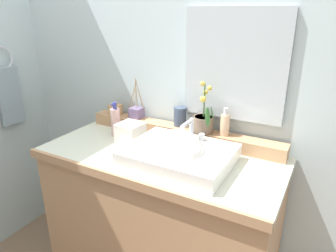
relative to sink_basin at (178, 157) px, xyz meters
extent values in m
cube|color=silver|center=(-0.13, 0.46, 0.38)|extent=(3.22, 0.20, 2.63)
cube|color=tan|center=(-0.13, 0.06, -0.50)|extent=(1.23, 0.56, 0.86)
cube|color=silver|center=(-0.13, 0.06, -0.06)|extent=(1.25, 0.58, 0.04)
cube|color=tan|center=(-0.13, -0.23, -0.06)|extent=(1.25, 0.02, 0.04)
cube|color=tan|center=(-0.13, 0.29, 0.00)|extent=(1.18, 0.10, 0.07)
cube|color=white|center=(0.00, 0.01, 0.00)|extent=(0.50, 0.39, 0.08)
sphere|color=white|center=(0.00, -0.01, 0.00)|extent=(0.27, 0.27, 0.27)
cylinder|color=silver|center=(0.00, 0.15, 0.09)|extent=(0.02, 0.02, 0.10)
cylinder|color=silver|center=(0.00, 0.09, 0.14)|extent=(0.02, 0.11, 0.02)
sphere|color=silver|center=(0.00, 0.15, 0.14)|extent=(0.03, 0.03, 0.03)
cylinder|color=silver|center=(-0.05, 0.15, 0.06)|extent=(0.03, 0.03, 0.04)
cylinder|color=silver|center=(0.06, 0.15, 0.06)|extent=(0.03, 0.03, 0.04)
ellipsoid|color=beige|center=(-0.14, 0.12, 0.05)|extent=(0.07, 0.04, 0.02)
cylinder|color=brown|center=(0.01, 0.27, 0.08)|extent=(0.11, 0.11, 0.09)
cylinder|color=tan|center=(0.01, 0.27, 0.12)|extent=(0.10, 0.10, 0.01)
cylinder|color=#476B38|center=(0.01, 0.27, 0.21)|extent=(0.01, 0.01, 0.18)
ellipsoid|color=#387033|center=(0.05, 0.24, 0.14)|extent=(0.04, 0.04, 0.10)
ellipsoid|color=#387033|center=(0.06, 0.29, 0.14)|extent=(0.03, 0.04, 0.09)
sphere|color=gold|center=(0.01, 0.26, 0.22)|extent=(0.03, 0.03, 0.03)
sphere|color=gold|center=(0.01, 0.29, 0.25)|extent=(0.03, 0.03, 0.03)
sphere|color=gold|center=(0.03, 0.28, 0.28)|extent=(0.03, 0.03, 0.03)
sphere|color=gold|center=(0.01, 0.25, 0.31)|extent=(0.03, 0.03, 0.03)
cylinder|color=#DDB48D|center=(0.13, 0.29, 0.09)|extent=(0.05, 0.05, 0.11)
cylinder|color=silver|center=(0.13, 0.29, 0.16)|extent=(0.02, 0.02, 0.02)
cylinder|color=silver|center=(0.13, 0.29, 0.17)|extent=(0.02, 0.02, 0.02)
cylinder|color=silver|center=(0.13, 0.28, 0.18)|extent=(0.01, 0.03, 0.01)
cylinder|color=#3A475C|center=(-0.15, 0.31, 0.09)|extent=(0.07, 0.07, 0.11)
cube|color=slate|center=(-0.44, 0.30, 0.06)|extent=(0.07, 0.07, 0.06)
cylinder|color=#9E7A4C|center=(-0.41, 0.30, 0.18)|extent=(0.06, 0.01, 0.19)
cylinder|color=#9E7A4C|center=(-0.43, 0.32, 0.18)|extent=(0.03, 0.04, 0.19)
cylinder|color=#9E7A4C|center=(-0.45, 0.31, 0.18)|extent=(0.01, 0.03, 0.18)
cylinder|color=#9E7A4C|center=(-0.47, 0.30, 0.16)|extent=(0.06, 0.01, 0.16)
cylinder|color=#9E7A4C|center=(-0.45, 0.28, 0.17)|extent=(0.02, 0.04, 0.17)
cylinder|color=#9E7A4C|center=(-0.44, 0.29, 0.16)|extent=(0.01, 0.02, 0.14)
cube|color=tan|center=(-0.59, 0.28, 0.07)|extent=(0.08, 0.06, 0.07)
cylinder|color=#D4A39C|center=(-0.48, 0.14, 0.04)|extent=(0.06, 0.06, 0.16)
cylinder|color=navy|center=(-0.48, 0.14, 0.13)|extent=(0.02, 0.02, 0.02)
cylinder|color=navy|center=(-0.48, 0.14, 0.15)|extent=(0.03, 0.03, 0.02)
cylinder|color=navy|center=(-0.48, 0.13, 0.16)|extent=(0.01, 0.03, 0.01)
cube|color=beige|center=(-0.35, 0.11, 0.02)|extent=(0.14, 0.14, 0.11)
cube|color=silver|center=(0.14, 0.35, 0.39)|extent=(0.53, 0.02, 0.56)
torus|color=silver|center=(-1.32, 0.06, 0.36)|extent=(0.01, 0.16, 0.16)
cube|color=#869CA8|center=(-1.30, 0.06, 0.11)|extent=(0.02, 0.16, 0.38)
camera|label=1|loc=(0.60, -1.18, 0.66)|focal=32.90mm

